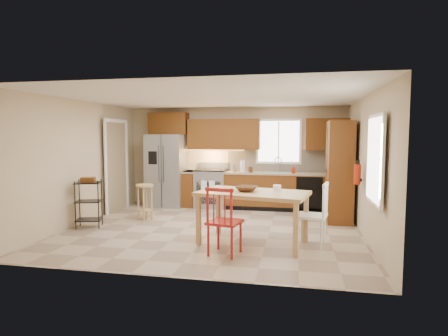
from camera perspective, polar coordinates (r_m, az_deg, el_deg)
floor at (r=7.29m, az=-1.65°, el=-9.30°), size 5.50×5.50×0.00m
ceiling at (r=7.09m, az=-1.70°, el=10.66°), size 5.50×5.00×0.02m
wall_back at (r=9.53m, az=1.67°, el=1.69°), size 5.50×0.02×2.50m
wall_front at (r=4.69m, az=-8.48°, el=-1.79°), size 5.50×0.02×2.50m
wall_left at (r=8.15m, az=-20.89°, el=0.80°), size 0.02×5.00×2.50m
wall_right at (r=7.00m, az=20.83°, el=0.17°), size 0.02×5.00×2.50m
refrigerator at (r=9.62m, az=-8.74°, el=-0.36°), size 0.92×0.75×1.82m
range_stove at (r=9.41m, az=-1.97°, el=-3.19°), size 0.76×0.63×0.92m
base_cabinet_narrow at (r=9.56m, az=-5.16°, el=-3.13°), size 0.30×0.60×0.90m
base_cabinet_run at (r=9.19m, az=9.32°, el=-3.51°), size 2.92×0.60×0.90m
dishwasher at (r=8.90m, az=12.87°, el=-3.85°), size 0.60×0.02×0.78m
backsplash at (r=9.39m, az=9.44°, el=1.12°), size 2.92×0.03×0.55m
upper_over_fridge at (r=9.78m, az=-8.43°, el=6.71°), size 1.00×0.35×0.55m
upper_left_block at (r=9.39m, az=-0.01°, el=5.16°), size 1.80×0.35×0.75m
upper_right_block at (r=9.23m, az=15.46°, el=4.98°), size 1.00×0.35×0.75m
window_back at (r=9.38m, az=8.32°, el=4.03°), size 1.12×0.04×1.12m
sink at (r=9.14m, az=8.17°, el=-0.95°), size 0.62×0.46×0.16m
undercab_glow at (r=9.43m, az=-1.83°, el=2.75°), size 1.60×0.30×0.01m
soap_bottle at (r=9.02m, az=10.56°, el=-0.20°), size 0.09×0.09×0.19m
paper_towel at (r=9.16m, az=2.85°, el=0.24°), size 0.12×0.12×0.28m
canister_steel at (r=9.20m, az=1.61°, el=-0.05°), size 0.11×0.11×0.18m
canister_wood at (r=9.11m, az=4.06°, el=-0.24°), size 0.10×0.10×0.14m
pantry at (r=8.16m, az=17.17°, el=-0.49°), size 0.50×0.95×2.10m
fire_extinguisher at (r=7.15m, az=19.65°, el=-0.91°), size 0.12×0.12×0.36m
window_right at (r=5.85m, az=22.09°, el=1.21°), size 0.04×1.02×1.32m
doorway at (r=9.25m, az=-16.16°, el=0.15°), size 0.04×0.95×2.10m
dining_table at (r=6.28m, az=4.43°, el=-7.62°), size 1.92×1.32×0.86m
chair_red at (r=5.69m, az=0.11°, el=-8.03°), size 0.57×0.57×1.03m
chair_white at (r=6.27m, az=13.20°, el=-6.92°), size 0.57×0.57×1.03m
table_bowl at (r=6.21m, az=3.44°, el=-3.62°), size 0.42×0.42×0.09m
table_jar at (r=6.27m, az=8.08°, el=-3.27°), size 0.17×0.17×0.17m
bar_stool at (r=8.15m, az=-11.95°, el=-5.14°), size 0.48×0.48×0.76m
utility_cart at (r=7.79m, az=-19.91°, el=-5.15°), size 0.56×0.49×0.93m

